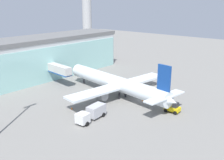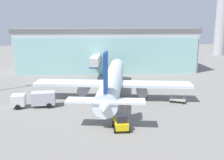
# 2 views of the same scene
# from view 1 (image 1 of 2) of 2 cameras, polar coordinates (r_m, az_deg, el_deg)

# --- Properties ---
(ground) EXTENTS (240.00, 240.00, 0.00)m
(ground) POSITION_cam_1_polar(r_m,az_deg,el_deg) (63.30, 6.09, -4.65)
(ground) COLOR gray
(terminal_building) EXTENTS (53.08, 14.25, 12.59)m
(terminal_building) POSITION_cam_1_polar(r_m,az_deg,el_deg) (85.70, -14.24, 5.04)
(terminal_building) COLOR #BBBBBB
(terminal_building) RESTS_ON ground
(jet_bridge) EXTENTS (3.53, 11.70, 5.72)m
(jet_bridge) POSITION_cam_1_polar(r_m,az_deg,el_deg) (76.56, -11.89, 2.31)
(jet_bridge) COLOR beige
(jet_bridge) RESTS_ON ground
(airplane) EXTENTS (29.99, 36.47, 10.64)m
(airplane) POSITION_cam_1_polar(r_m,az_deg,el_deg) (65.36, 1.06, -0.76)
(airplane) COLOR white
(airplane) RESTS_ON ground
(catering_truck) EXTENTS (7.44, 2.93, 2.65)m
(catering_truck) POSITION_cam_1_polar(r_m,az_deg,el_deg) (53.32, -4.38, -7.13)
(catering_truck) COLOR silver
(catering_truck) RESTS_ON ground
(baggage_cart) EXTENTS (3.22, 2.67, 1.50)m
(baggage_cart) POSITION_cam_1_polar(r_m,az_deg,el_deg) (73.27, 9.31, -1.33)
(baggage_cart) COLOR #9E998C
(baggage_cart) RESTS_ON ground
(pushback_tug) EXTENTS (2.19, 3.22, 2.30)m
(pushback_tug) POSITION_cam_1_polar(r_m,az_deg,el_deg) (58.21, 13.14, -5.95)
(pushback_tug) COLOR yellow
(pushback_tug) RESTS_ON ground
(safety_cone_nose) EXTENTS (0.36, 0.36, 0.55)m
(safety_cone_nose) POSITION_cam_1_polar(r_m,az_deg,el_deg) (63.36, 6.68, -4.38)
(safety_cone_nose) COLOR orange
(safety_cone_nose) RESTS_ON ground
(safety_cone_wingtip) EXTENTS (0.36, 0.36, 0.55)m
(safety_cone_wingtip) POSITION_cam_1_polar(r_m,az_deg,el_deg) (59.12, -8.74, -6.06)
(safety_cone_wingtip) COLOR orange
(safety_cone_wingtip) RESTS_ON ground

